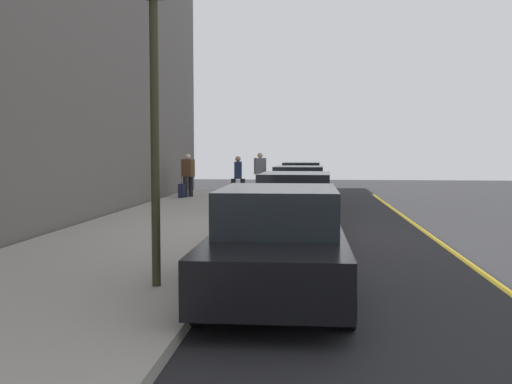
{
  "coord_description": "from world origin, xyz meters",
  "views": [
    {
      "loc": [
        14.28,
        0.37,
        2.03
      ],
      "look_at": [
        1.32,
        -0.84,
        1.13
      ],
      "focal_mm": 42.09,
      "sensor_mm": 36.0,
      "label": 1
    }
  ],
  "objects_px": {
    "parked_car_black": "(278,243)",
    "pedestrian_brown_coat": "(188,174)",
    "pedestrian_grey_coat": "(260,172)",
    "pedestrian_navy_coat": "(238,176)",
    "traffic_light_pole": "(154,60)",
    "parked_car_charcoal": "(299,189)",
    "parked_car_maroon": "(295,205)",
    "parked_car_navy": "(302,179)",
    "rolling_suitcase": "(182,191)"
  },
  "relations": [
    {
      "from": "parked_car_charcoal",
      "to": "parked_car_navy",
      "type": "bearing_deg",
      "value": -179.81
    },
    {
      "from": "rolling_suitcase",
      "to": "pedestrian_grey_coat",
      "type": "bearing_deg",
      "value": 133.54
    },
    {
      "from": "parked_car_maroon",
      "to": "pedestrian_grey_coat",
      "type": "bearing_deg",
      "value": -171.34
    },
    {
      "from": "parked_car_black",
      "to": "pedestrian_navy_coat",
      "type": "xyz_separation_m",
      "value": [
        -15.04,
        -2.42,
        0.28
      ]
    },
    {
      "from": "parked_car_black",
      "to": "pedestrian_navy_coat",
      "type": "bearing_deg",
      "value": -170.85
    },
    {
      "from": "parked_car_maroon",
      "to": "pedestrian_grey_coat",
      "type": "relative_size",
      "value": 2.58
    },
    {
      "from": "pedestrian_brown_coat",
      "to": "pedestrian_grey_coat",
      "type": "relative_size",
      "value": 0.98
    },
    {
      "from": "rolling_suitcase",
      "to": "parked_car_maroon",
      "type": "bearing_deg",
      "value": 26.46
    },
    {
      "from": "parked_car_maroon",
      "to": "parked_car_navy",
      "type": "bearing_deg",
      "value": -179.67
    },
    {
      "from": "traffic_light_pole",
      "to": "parked_car_charcoal",
      "type": "bearing_deg",
      "value": 171.85
    },
    {
      "from": "pedestrian_brown_coat",
      "to": "traffic_light_pole",
      "type": "height_order",
      "value": "traffic_light_pole"
    },
    {
      "from": "parked_car_navy",
      "to": "pedestrian_navy_coat",
      "type": "height_order",
      "value": "pedestrian_navy_coat"
    },
    {
      "from": "parked_car_maroon",
      "to": "parked_car_black",
      "type": "height_order",
      "value": "same"
    },
    {
      "from": "pedestrian_navy_coat",
      "to": "traffic_light_pole",
      "type": "xyz_separation_m",
      "value": [
        15.19,
        0.74,
        2.22
      ]
    },
    {
      "from": "parked_car_charcoal",
      "to": "pedestrian_brown_coat",
      "type": "height_order",
      "value": "pedestrian_brown_coat"
    },
    {
      "from": "pedestrian_grey_coat",
      "to": "rolling_suitcase",
      "type": "bearing_deg",
      "value": -46.46
    },
    {
      "from": "parked_car_black",
      "to": "rolling_suitcase",
      "type": "xyz_separation_m",
      "value": [
        -15.41,
        -4.76,
        -0.33
      ]
    },
    {
      "from": "parked_car_black",
      "to": "pedestrian_brown_coat",
      "type": "height_order",
      "value": "pedestrian_brown_coat"
    },
    {
      "from": "parked_car_navy",
      "to": "rolling_suitcase",
      "type": "relative_size",
      "value": 4.97
    },
    {
      "from": "parked_car_navy",
      "to": "parked_car_maroon",
      "type": "relative_size",
      "value": 0.98
    },
    {
      "from": "parked_car_charcoal",
      "to": "parked_car_black",
      "type": "xyz_separation_m",
      "value": [
        11.76,
        -0.02,
        0.0
      ]
    },
    {
      "from": "pedestrian_grey_coat",
      "to": "pedestrian_navy_coat",
      "type": "bearing_deg",
      "value": -10.64
    },
    {
      "from": "pedestrian_brown_coat",
      "to": "pedestrian_navy_coat",
      "type": "bearing_deg",
      "value": 69.5
    },
    {
      "from": "pedestrian_grey_coat",
      "to": "parked_car_charcoal",
      "type": "bearing_deg",
      "value": 16.07
    },
    {
      "from": "parked_car_black",
      "to": "parked_car_maroon",
      "type": "bearing_deg",
      "value": 179.26
    },
    {
      "from": "parked_car_charcoal",
      "to": "pedestrian_grey_coat",
      "type": "height_order",
      "value": "pedestrian_grey_coat"
    },
    {
      "from": "parked_car_charcoal",
      "to": "pedestrian_navy_coat",
      "type": "xyz_separation_m",
      "value": [
        -3.27,
        -2.44,
        0.29
      ]
    },
    {
      "from": "parked_car_charcoal",
      "to": "pedestrian_navy_coat",
      "type": "relative_size",
      "value": 2.55
    },
    {
      "from": "pedestrian_brown_coat",
      "to": "traffic_light_pole",
      "type": "bearing_deg",
      "value": 10.25
    },
    {
      "from": "parked_car_navy",
      "to": "rolling_suitcase",
      "type": "xyz_separation_m",
      "value": [
        3.17,
        -4.75,
        -0.33
      ]
    },
    {
      "from": "rolling_suitcase",
      "to": "parked_car_charcoal",
      "type": "bearing_deg",
      "value": 52.67
    },
    {
      "from": "pedestrian_brown_coat",
      "to": "rolling_suitcase",
      "type": "xyz_separation_m",
      "value": [
        0.44,
        -0.18,
        -0.66
      ]
    },
    {
      "from": "parked_car_black",
      "to": "pedestrian_navy_coat",
      "type": "height_order",
      "value": "pedestrian_navy_coat"
    },
    {
      "from": "pedestrian_grey_coat",
      "to": "pedestrian_navy_coat",
      "type": "relative_size",
      "value": 1.07
    },
    {
      "from": "parked_car_charcoal",
      "to": "parked_car_maroon",
      "type": "xyz_separation_m",
      "value": [
        6.06,
        0.05,
        0.0
      ]
    },
    {
      "from": "parked_car_black",
      "to": "pedestrian_brown_coat",
      "type": "distance_m",
      "value": 16.5
    },
    {
      "from": "parked_car_navy",
      "to": "pedestrian_grey_coat",
      "type": "distance_m",
      "value": 1.9
    },
    {
      "from": "pedestrian_brown_coat",
      "to": "pedestrian_grey_coat",
      "type": "xyz_separation_m",
      "value": [
        -2.34,
        2.75,
        0.02
      ]
    },
    {
      "from": "parked_car_black",
      "to": "rolling_suitcase",
      "type": "distance_m",
      "value": 16.13
    },
    {
      "from": "parked_car_charcoal",
      "to": "parked_car_maroon",
      "type": "distance_m",
      "value": 6.06
    },
    {
      "from": "pedestrian_navy_coat",
      "to": "rolling_suitcase",
      "type": "height_order",
      "value": "pedestrian_navy_coat"
    },
    {
      "from": "pedestrian_navy_coat",
      "to": "traffic_light_pole",
      "type": "distance_m",
      "value": 15.37
    },
    {
      "from": "parked_car_navy",
      "to": "pedestrian_brown_coat",
      "type": "xyz_separation_m",
      "value": [
        2.74,
        -4.58,
        0.33
      ]
    },
    {
      "from": "pedestrian_grey_coat",
      "to": "pedestrian_navy_coat",
      "type": "height_order",
      "value": "pedestrian_grey_coat"
    },
    {
      "from": "parked_car_charcoal",
      "to": "traffic_light_pole",
      "type": "xyz_separation_m",
      "value": [
        11.92,
        -1.71,
        2.51
      ]
    },
    {
      "from": "pedestrian_navy_coat",
      "to": "parked_car_charcoal",
      "type": "bearing_deg",
      "value": 36.73
    },
    {
      "from": "pedestrian_grey_coat",
      "to": "traffic_light_pole",
      "type": "bearing_deg",
      "value": 0.45
    },
    {
      "from": "pedestrian_grey_coat",
      "to": "rolling_suitcase",
      "type": "xyz_separation_m",
      "value": [
        2.78,
        -2.93,
        -0.68
      ]
    },
    {
      "from": "parked_car_navy",
      "to": "pedestrian_brown_coat",
      "type": "bearing_deg",
      "value": -59.12
    },
    {
      "from": "parked_car_maroon",
      "to": "pedestrian_navy_coat",
      "type": "distance_m",
      "value": 9.66
    }
  ]
}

